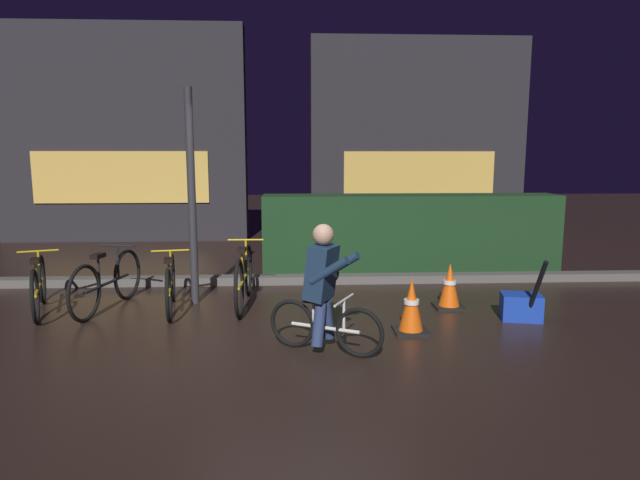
{
  "coord_description": "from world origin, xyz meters",
  "views": [
    {
      "loc": [
        -0.11,
        -5.68,
        1.89
      ],
      "look_at": [
        0.2,
        0.6,
        0.9
      ],
      "focal_mm": 30.72,
      "sensor_mm": 36.0,
      "label": 1
    }
  ],
  "objects_px": {
    "parked_bike_center_left": "(170,284)",
    "traffic_cone_far": "(450,286)",
    "closed_umbrella": "(535,292)",
    "cyclist": "(324,288)",
    "street_post": "(192,198)",
    "parked_bike_left_mid": "(107,282)",
    "traffic_cone_near": "(411,307)",
    "parked_bike_center_right": "(244,277)",
    "parked_bike_leftmost": "(39,286)",
    "blue_crate": "(521,307)"
  },
  "relations": [
    {
      "from": "traffic_cone_far",
      "to": "closed_umbrella",
      "type": "xyz_separation_m",
      "value": [
        0.73,
        -0.77,
        0.12
      ]
    },
    {
      "from": "traffic_cone_far",
      "to": "blue_crate",
      "type": "distance_m",
      "value": 0.87
    },
    {
      "from": "blue_crate",
      "to": "closed_umbrella",
      "type": "xyz_separation_m",
      "value": [
        0.04,
        -0.25,
        0.24
      ]
    },
    {
      "from": "parked_bike_center_right",
      "to": "cyclist",
      "type": "height_order",
      "value": "cyclist"
    },
    {
      "from": "parked_bike_leftmost",
      "to": "parked_bike_center_left",
      "type": "distance_m",
      "value": 1.56
    },
    {
      "from": "parked_bike_center_right",
      "to": "traffic_cone_far",
      "type": "xyz_separation_m",
      "value": [
        2.55,
        -0.23,
        -0.09
      ]
    },
    {
      "from": "parked_bike_left_mid",
      "to": "traffic_cone_near",
      "type": "relative_size",
      "value": 2.75
    },
    {
      "from": "street_post",
      "to": "parked_bike_center_left",
      "type": "xyz_separation_m",
      "value": [
        -0.23,
        -0.33,
        -1.02
      ]
    },
    {
      "from": "street_post",
      "to": "cyclist",
      "type": "distance_m",
      "value": 2.49
    },
    {
      "from": "closed_umbrella",
      "to": "parked_bike_center_right",
      "type": "bearing_deg",
      "value": -108.97
    },
    {
      "from": "traffic_cone_near",
      "to": "parked_bike_left_mid",
      "type": "bearing_deg",
      "value": 163.54
    },
    {
      "from": "parked_bike_center_left",
      "to": "traffic_cone_far",
      "type": "bearing_deg",
      "value": -100.39
    },
    {
      "from": "street_post",
      "to": "traffic_cone_far",
      "type": "relative_size",
      "value": 4.76
    },
    {
      "from": "parked_bike_center_right",
      "to": "closed_umbrella",
      "type": "distance_m",
      "value": 3.43
    },
    {
      "from": "street_post",
      "to": "traffic_cone_near",
      "type": "relative_size",
      "value": 4.55
    },
    {
      "from": "parked_bike_left_mid",
      "to": "traffic_cone_far",
      "type": "xyz_separation_m",
      "value": [
        4.2,
        -0.12,
        -0.07
      ]
    },
    {
      "from": "parked_bike_leftmost",
      "to": "cyclist",
      "type": "height_order",
      "value": "cyclist"
    },
    {
      "from": "parked_bike_center_right",
      "to": "blue_crate",
      "type": "bearing_deg",
      "value": -101.88
    },
    {
      "from": "traffic_cone_far",
      "to": "parked_bike_center_left",
      "type": "bearing_deg",
      "value": 179.19
    },
    {
      "from": "parked_bike_center_left",
      "to": "cyclist",
      "type": "height_order",
      "value": "cyclist"
    },
    {
      "from": "blue_crate",
      "to": "parked_bike_leftmost",
      "type": "bearing_deg",
      "value": 174.42
    },
    {
      "from": "parked_bike_center_right",
      "to": "traffic_cone_near",
      "type": "relative_size",
      "value": 2.96
    },
    {
      "from": "parked_bike_center_left",
      "to": "parked_bike_left_mid",
      "type": "bearing_deg",
      "value": 75.21
    },
    {
      "from": "cyclist",
      "to": "parked_bike_left_mid",
      "type": "bearing_deg",
      "value": 175.61
    },
    {
      "from": "parked_bike_leftmost",
      "to": "parked_bike_center_left",
      "type": "relative_size",
      "value": 0.98
    },
    {
      "from": "parked_bike_center_left",
      "to": "closed_umbrella",
      "type": "bearing_deg",
      "value": -110.74
    },
    {
      "from": "parked_bike_leftmost",
      "to": "blue_crate",
      "type": "relative_size",
      "value": 3.38
    },
    {
      "from": "parked_bike_center_right",
      "to": "closed_umbrella",
      "type": "bearing_deg",
      "value": -105.79
    },
    {
      "from": "blue_crate",
      "to": "traffic_cone_near",
      "type": "bearing_deg",
      "value": -163.68
    },
    {
      "from": "cyclist",
      "to": "parked_bike_center_left",
      "type": "bearing_deg",
      "value": 167.14
    },
    {
      "from": "traffic_cone_near",
      "to": "cyclist",
      "type": "height_order",
      "value": "cyclist"
    },
    {
      "from": "parked_bike_center_left",
      "to": "traffic_cone_near",
      "type": "height_order",
      "value": "parked_bike_center_left"
    },
    {
      "from": "parked_bike_center_left",
      "to": "closed_umbrella",
      "type": "relative_size",
      "value": 1.79
    },
    {
      "from": "traffic_cone_near",
      "to": "cyclist",
      "type": "bearing_deg",
      "value": -152.2
    },
    {
      "from": "street_post",
      "to": "parked_bike_left_mid",
      "type": "bearing_deg",
      "value": -165.59
    },
    {
      "from": "parked_bike_center_right",
      "to": "blue_crate",
      "type": "xyz_separation_m",
      "value": [
        3.24,
        -0.75,
        -0.21
      ]
    },
    {
      "from": "blue_crate",
      "to": "cyclist",
      "type": "xyz_separation_m",
      "value": [
        -2.33,
        -0.91,
        0.48
      ]
    },
    {
      "from": "parked_bike_left_mid",
      "to": "traffic_cone_near",
      "type": "distance_m",
      "value": 3.67
    },
    {
      "from": "traffic_cone_near",
      "to": "blue_crate",
      "type": "xyz_separation_m",
      "value": [
        1.37,
        0.4,
        -0.14
      ]
    },
    {
      "from": "parked_bike_left_mid",
      "to": "parked_bike_center_right",
      "type": "xyz_separation_m",
      "value": [
        1.65,
        0.11,
        0.02
      ]
    },
    {
      "from": "parked_bike_leftmost",
      "to": "parked_bike_center_left",
      "type": "bearing_deg",
      "value": -109.09
    },
    {
      "from": "parked_bike_left_mid",
      "to": "parked_bike_center_right",
      "type": "bearing_deg",
      "value": -74.89
    },
    {
      "from": "traffic_cone_near",
      "to": "closed_umbrella",
      "type": "xyz_separation_m",
      "value": [
        1.41,
        0.15,
        0.1
      ]
    },
    {
      "from": "street_post",
      "to": "parked_bike_center_left",
      "type": "bearing_deg",
      "value": -125.26
    },
    {
      "from": "parked_bike_center_right",
      "to": "traffic_cone_near",
      "type": "height_order",
      "value": "parked_bike_center_right"
    },
    {
      "from": "parked_bike_center_right",
      "to": "traffic_cone_far",
      "type": "distance_m",
      "value": 2.56
    },
    {
      "from": "blue_crate",
      "to": "street_post",
      "type": "bearing_deg",
      "value": 166.94
    },
    {
      "from": "parked_bike_center_left",
      "to": "traffic_cone_far",
      "type": "distance_m",
      "value": 3.42
    },
    {
      "from": "closed_umbrella",
      "to": "cyclist",
      "type": "bearing_deg",
      "value": -76.54
    },
    {
      "from": "traffic_cone_near",
      "to": "traffic_cone_far",
      "type": "xyz_separation_m",
      "value": [
        0.68,
        0.92,
        -0.01
      ]
    }
  ]
}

